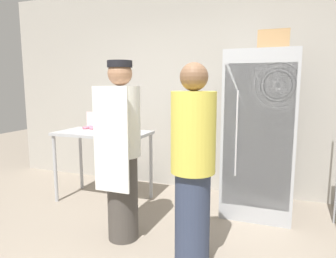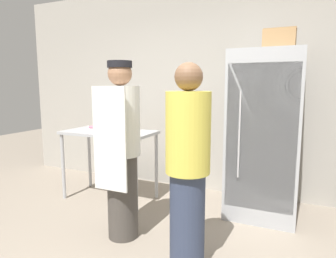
{
  "view_description": "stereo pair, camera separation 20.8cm",
  "coord_description": "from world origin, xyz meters",
  "px_view_note": "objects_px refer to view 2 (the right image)",
  "views": [
    {
      "loc": [
        0.95,
        -1.95,
        1.48
      ],
      "look_at": [
        -0.03,
        0.73,
        1.06
      ],
      "focal_mm": 32.0,
      "sensor_mm": 36.0,
      "label": 1
    },
    {
      "loc": [
        1.14,
        -1.87,
        1.48
      ],
      "look_at": [
        -0.03,
        0.73,
        1.06
      ],
      "focal_mm": 32.0,
      "sensor_mm": 36.0,
      "label": 2
    }
  ],
  "objects_px": {
    "blender_pitcher": "(120,122)",
    "person_customer": "(188,167)",
    "donut_box": "(98,128)",
    "person_baker": "(121,149)",
    "refrigerator": "(264,135)",
    "cardboard_storage_box": "(280,40)"
  },
  "relations": [
    {
      "from": "donut_box",
      "to": "blender_pitcher",
      "type": "distance_m",
      "value": 0.3
    },
    {
      "from": "refrigerator",
      "to": "person_customer",
      "type": "height_order",
      "value": "refrigerator"
    },
    {
      "from": "refrigerator",
      "to": "person_baker",
      "type": "distance_m",
      "value": 1.61
    },
    {
      "from": "donut_box",
      "to": "blender_pitcher",
      "type": "bearing_deg",
      "value": 23.32
    },
    {
      "from": "donut_box",
      "to": "person_customer",
      "type": "xyz_separation_m",
      "value": [
        1.56,
        -0.92,
        -0.1
      ]
    },
    {
      "from": "cardboard_storage_box",
      "to": "person_customer",
      "type": "relative_size",
      "value": 0.2
    },
    {
      "from": "refrigerator",
      "to": "cardboard_storage_box",
      "type": "xyz_separation_m",
      "value": [
        0.11,
        0.02,
        1.03
      ]
    },
    {
      "from": "blender_pitcher",
      "to": "person_customer",
      "type": "relative_size",
      "value": 0.17
    },
    {
      "from": "cardboard_storage_box",
      "to": "person_customer",
      "type": "height_order",
      "value": "cardboard_storage_box"
    },
    {
      "from": "cardboard_storage_box",
      "to": "person_customer",
      "type": "bearing_deg",
      "value": -111.74
    },
    {
      "from": "donut_box",
      "to": "person_baker",
      "type": "height_order",
      "value": "person_baker"
    },
    {
      "from": "blender_pitcher",
      "to": "person_customer",
      "type": "bearing_deg",
      "value": -38.52
    },
    {
      "from": "refrigerator",
      "to": "person_baker",
      "type": "relative_size",
      "value": 1.09
    },
    {
      "from": "refrigerator",
      "to": "cardboard_storage_box",
      "type": "relative_size",
      "value": 5.51
    },
    {
      "from": "person_baker",
      "to": "person_customer",
      "type": "distance_m",
      "value": 0.78
    },
    {
      "from": "blender_pitcher",
      "to": "person_customer",
      "type": "distance_m",
      "value": 1.67
    },
    {
      "from": "blender_pitcher",
      "to": "person_baker",
      "type": "height_order",
      "value": "person_baker"
    },
    {
      "from": "cardboard_storage_box",
      "to": "person_baker",
      "type": "distance_m",
      "value": 2.01
    },
    {
      "from": "person_baker",
      "to": "person_customer",
      "type": "relative_size",
      "value": 1.03
    },
    {
      "from": "refrigerator",
      "to": "person_baker",
      "type": "xyz_separation_m",
      "value": [
        -1.18,
        -1.1,
        -0.04
      ]
    },
    {
      "from": "person_customer",
      "to": "donut_box",
      "type": "bearing_deg",
      "value": 149.51
    },
    {
      "from": "person_customer",
      "to": "refrigerator",
      "type": "bearing_deg",
      "value": 72.15
    }
  ]
}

